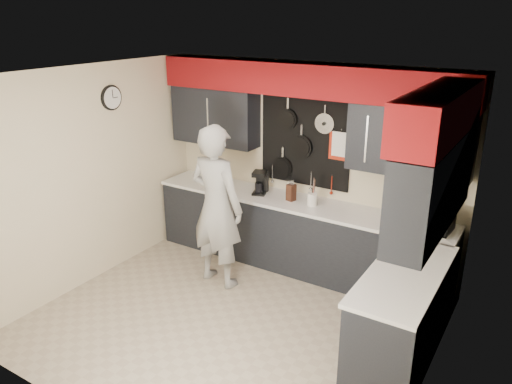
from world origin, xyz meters
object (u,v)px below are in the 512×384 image
Objects in this scene: microwave at (429,217)px; knife_block at (291,192)px; coffee_maker at (260,182)px; person at (217,207)px; utensil_crock at (312,199)px.

knife_block is (-1.68, -0.02, -0.03)m from microwave.
knife_block is at bearing -21.11° from coffee_maker.
coffee_maker is at bearing -92.51° from person.
person is (-0.86, -0.80, -0.01)m from utensil_crock.
knife_block is 0.99m from person.
knife_block is 0.69× the size of coffee_maker.
knife_block is at bearing -175.17° from microwave.
microwave reaches higher than knife_block.
utensil_crock is 0.08× the size of person.
knife_block is at bearing 177.65° from utensil_crock.
microwave reaches higher than utensil_crock.
utensil_crock is 0.76m from coffee_maker.
microwave is 2.39m from person.
person reaches higher than knife_block.
knife_block reaches higher than utensil_crock.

